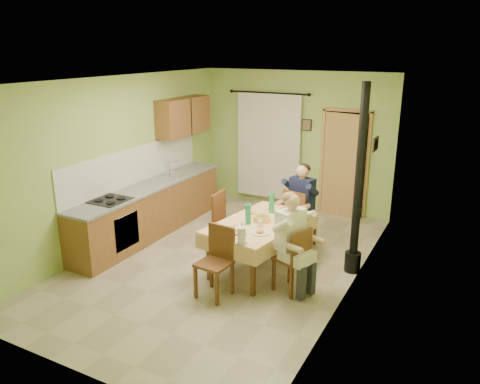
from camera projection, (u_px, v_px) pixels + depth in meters
The scene contains 17 objects.
floor at pixel (223, 261), 7.40m from camera, with size 4.00×6.00×0.01m, color tan.
room_shell at pixel (222, 148), 6.86m from camera, with size 4.04×6.04×2.82m.
kitchen_run at pixel (151, 208), 8.35m from camera, with size 0.64×3.64×1.56m.
upper_cabinets at pixel (184, 116), 9.06m from camera, with size 0.35×1.40×0.70m, color brown.
curtain at pixel (268, 146), 9.72m from camera, with size 1.70×0.07×2.22m.
doorway at pixel (343, 164), 9.11m from camera, with size 0.96×0.23×2.15m.
dining_table at pixel (260, 246), 7.03m from camera, with size 1.28×1.86×0.76m.
tableware at pixel (257, 220), 6.81m from camera, with size 0.67×1.64×0.33m.
chair_far at pixel (299, 229), 7.90m from camera, with size 0.52×0.52×1.00m.
chair_near at pixel (215, 276), 6.29m from camera, with size 0.45×0.45×0.97m.
chair_right at pixel (291, 272), 6.41m from camera, with size 0.50×0.50×0.94m.
chair_left at pixel (229, 235), 7.67m from camera, with size 0.46×0.46×1.00m.
man_far at pixel (301, 196), 7.73m from camera, with size 0.63×0.55×1.39m.
man_right at pixel (292, 232), 6.24m from camera, with size 0.59×0.65×1.39m.
stove_flue at pixel (357, 207), 6.77m from camera, with size 0.24×0.24×2.80m.
picture_back at pixel (307, 125), 9.28m from camera, with size 0.19×0.03×0.23m, color black.
picture_right at pixel (376, 144), 6.99m from camera, with size 0.03×0.31×0.21m, color brown.
Camera 1 is at (3.36, -5.85, 3.25)m, focal length 35.00 mm.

